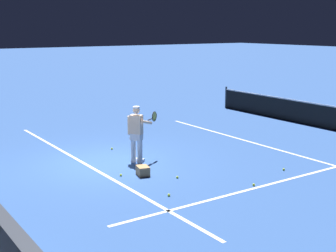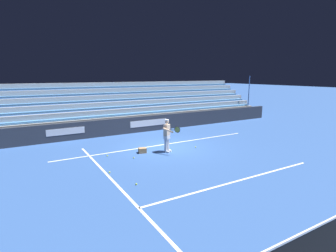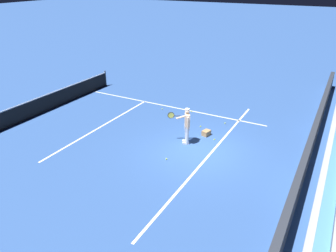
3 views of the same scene
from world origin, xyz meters
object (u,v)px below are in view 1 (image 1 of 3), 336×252
tennis_ball_stray_back (254,185)px  tennis_ball_near_player (112,149)px  tennis_ball_toward_net (177,177)px  tennis_ball_midcourt (169,195)px  ball_box_cardboard (143,171)px  tennis_net (315,114)px  tennis_ball_on_baseline (284,169)px  tennis_player (137,133)px  tennis_ball_far_right (121,175)px

tennis_ball_stray_back → tennis_ball_near_player: 5.47m
tennis_ball_toward_net → tennis_ball_midcourt: (1.00, -0.96, 0.00)m
ball_box_cardboard → tennis_net: (-1.61, 9.23, 0.36)m
tennis_ball_on_baseline → tennis_ball_near_player: same height
tennis_ball_midcourt → tennis_player: bearing=163.8°
tennis_player → tennis_ball_midcourt: (2.93, -0.85, -0.86)m
tennis_ball_toward_net → tennis_ball_near_player: size_ratio=1.00×
tennis_player → ball_box_cardboard: 1.50m
tennis_player → ball_box_cardboard: size_ratio=4.29×
tennis_player → tennis_ball_near_player: (-1.77, 0.06, -0.86)m
tennis_ball_near_player → ball_box_cardboard: bearing=-11.2°
tennis_ball_on_baseline → tennis_net: (-3.49, 5.69, 0.46)m
tennis_ball_toward_net → tennis_ball_on_baseline: size_ratio=1.00×
tennis_ball_midcourt → tennis_net: (-3.36, 9.56, 0.46)m
tennis_ball_midcourt → tennis_ball_near_player: (-4.70, 0.91, 0.00)m
tennis_net → ball_box_cardboard: bearing=-80.1°
tennis_ball_toward_net → tennis_net: tennis_net is taller
ball_box_cardboard → tennis_ball_toward_net: size_ratio=6.06×
tennis_ball_midcourt → ball_box_cardboard: bearing=169.3°
tennis_player → tennis_ball_toward_net: (1.93, 0.11, -0.86)m
tennis_ball_far_right → tennis_net: bearing=97.8°
tennis_ball_on_baseline → tennis_ball_stray_back: 1.71m
tennis_player → tennis_ball_near_player: size_ratio=25.98×
tennis_player → ball_box_cardboard: (1.18, -0.52, -0.76)m
ball_box_cardboard → tennis_ball_on_baseline: 4.01m
tennis_ball_stray_back → tennis_ball_near_player: same height
ball_box_cardboard → tennis_net: tennis_net is taller
tennis_player → tennis_net: tennis_player is taller
tennis_ball_on_baseline → tennis_net: 6.70m
tennis_ball_toward_net → tennis_ball_midcourt: same height
tennis_ball_far_right → tennis_net: 9.87m
tennis_ball_stray_back → tennis_ball_far_right: size_ratio=1.00×
tennis_ball_toward_net → tennis_ball_on_baseline: bearing=68.7°
tennis_player → tennis_ball_on_baseline: bearing=44.6°
tennis_ball_midcourt → tennis_net: tennis_net is taller
tennis_ball_on_baseline → tennis_ball_far_right: size_ratio=1.00×
tennis_ball_far_right → tennis_ball_near_player: bearing=157.2°
tennis_player → tennis_ball_near_player: tennis_player is taller
tennis_ball_on_baseline → tennis_net: size_ratio=0.01×
tennis_ball_on_baseline → tennis_ball_far_right: 4.62m
tennis_ball_midcourt → tennis_ball_near_player: 4.79m
tennis_ball_toward_net → tennis_ball_near_player: 3.70m
tennis_ball_near_player → tennis_net: bearing=81.2°
tennis_net → tennis_ball_on_baseline: bearing=-58.5°
tennis_ball_stray_back → tennis_ball_far_right: bearing=-137.3°
tennis_ball_midcourt → tennis_net: bearing=109.4°
tennis_player → tennis_ball_stray_back: bearing=21.2°
tennis_ball_toward_net → tennis_ball_stray_back: 2.05m
tennis_ball_midcourt → tennis_ball_near_player: same height
tennis_ball_stray_back → tennis_ball_on_baseline: bearing=106.2°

